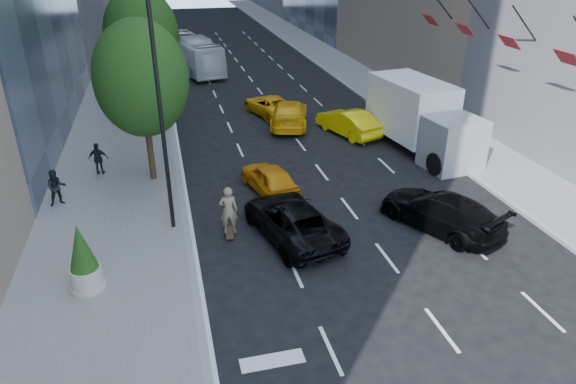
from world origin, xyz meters
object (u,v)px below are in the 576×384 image
object	(u,v)px
black_sedan_lincoln	(292,219)
city_bus	(191,53)
box_truck	(421,117)
black_sedan_mercedes	(441,211)
planter_shrub	(83,259)
skateboarder	(229,213)

from	to	relation	value
black_sedan_lincoln	city_bus	distance (m)	29.99
box_truck	city_bus	bearing A→B (deg)	107.93
black_sedan_lincoln	black_sedan_mercedes	distance (m)	6.00
box_truck	planter_shrub	size ratio (longest dim) A/B	3.31
black_sedan_lincoln	black_sedan_mercedes	world-z (taller)	black_sedan_mercedes
black_sedan_mercedes	city_bus	size ratio (longest dim) A/B	0.48
black_sedan_lincoln	planter_shrub	size ratio (longest dim) A/B	2.20
black_sedan_lincoln	city_bus	xyz separation A→B (m)	(-1.47, 29.94, 0.79)
black_sedan_lincoln	city_bus	size ratio (longest dim) A/B	0.48
skateboarder	black_sedan_lincoln	bearing A→B (deg)	172.50
planter_shrub	box_truck	bearing A→B (deg)	29.17
city_bus	planter_shrub	world-z (taller)	city_bus
city_bus	planter_shrub	xyz separation A→B (m)	(-5.94, -31.79, -0.23)
black_sedan_mercedes	box_truck	xyz separation A→B (m)	(3.22, 8.24, 1.09)
black_sedan_mercedes	planter_shrub	bearing A→B (deg)	-20.59
skateboarder	planter_shrub	xyz separation A→B (m)	(-5.04, -2.47, 0.30)
black_sedan_lincoln	black_sedan_mercedes	bearing A→B (deg)	159.16
skateboarder	black_sedan_mercedes	distance (m)	8.44
box_truck	planter_shrub	distance (m)	18.98
black_sedan_mercedes	planter_shrub	size ratio (longest dim) A/B	2.19
city_bus	planter_shrub	bearing A→B (deg)	-113.43
black_sedan_lincoln	box_truck	bearing A→B (deg)	-153.85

